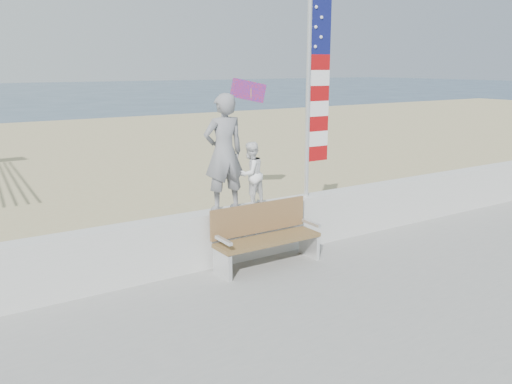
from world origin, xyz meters
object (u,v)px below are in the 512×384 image
(adult, at_px, (224,153))
(child, at_px, (251,174))
(bench, at_px, (265,234))
(flag, at_px, (314,88))

(adult, relative_size, child, 1.75)
(bench, bearing_deg, adult, 136.90)
(child, relative_size, bench, 0.60)
(flag, bearing_deg, bench, -161.06)
(child, height_order, flag, flag)
(adult, relative_size, bench, 1.04)
(bench, height_order, flag, flag)
(adult, height_order, child, adult)
(flag, bearing_deg, child, 179.99)
(child, distance_m, flag, 1.90)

